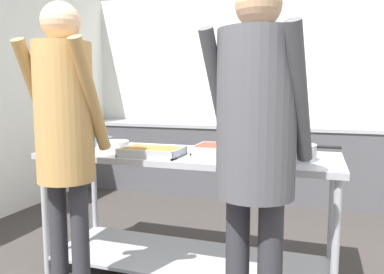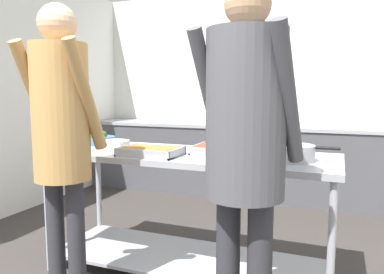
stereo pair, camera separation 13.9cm
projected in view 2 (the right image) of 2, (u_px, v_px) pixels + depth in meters
wall_rear at (256, 91)px, 4.98m from camera, size 4.49×0.06×2.65m
wall_left at (4, 91)px, 3.89m from camera, size 0.06×4.23×2.65m
back_counter at (249, 160)px, 4.74m from camera, size 4.33×0.65×0.91m
serving_counter at (187, 193)px, 2.65m from camera, size 2.05×0.72×0.89m
broccoli_bowl at (100, 139)px, 3.02m from camera, size 0.24×0.24×0.11m
plate_stack at (114, 145)px, 2.72m from camera, size 0.24×0.24×0.07m
serving_tray_vegetables at (151, 152)px, 2.51m from camera, size 0.40×0.28×0.05m
serving_tray_roast at (226, 150)px, 2.58m from camera, size 0.42×0.33×0.05m
sauce_pan at (292, 152)px, 2.31m from camera, size 0.42×0.28×0.10m
guest_serving_left at (61, 126)px, 2.09m from camera, size 0.42×0.36×1.79m
guest_serving_right at (246, 135)px, 1.71m from camera, size 0.52×0.42×1.80m
water_bottle at (287, 117)px, 4.58m from camera, size 0.07×0.07×0.22m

